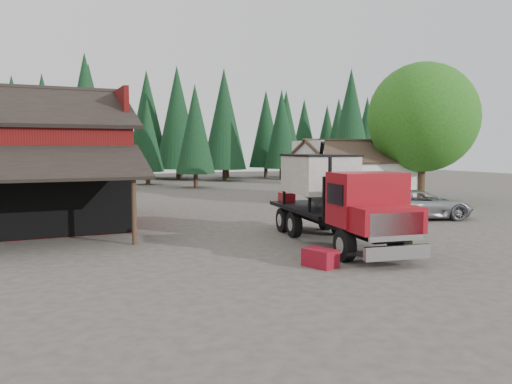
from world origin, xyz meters
name	(u,v)px	position (x,y,z in m)	size (l,w,h in m)	color
ground	(279,242)	(0.00, 0.00, 0.00)	(120.00, 120.00, 0.00)	#484138
farmhouse	(352,178)	(13.00, 13.00, 1.67)	(8.60, 6.42, 4.65)	silver
deciduous_tree	(423,122)	(17.01, 9.97, 5.91)	(8.00, 8.00, 10.20)	#382619
conifer_backdrop	(116,182)	(0.00, 42.00, 0.00)	(76.00, 16.00, 16.00)	black
near_pine_b	(195,129)	(6.00, 30.00, 5.89)	(3.96, 3.96, 10.40)	#382619
near_pine_c	(351,121)	(22.00, 26.00, 6.89)	(4.84, 4.84, 12.40)	#382619
near_pine_d	(86,113)	(-4.00, 34.00, 7.39)	(5.28, 5.28, 13.40)	#382619
feed_truck	(335,196)	(2.00, -1.14, 1.99)	(3.84, 9.71, 4.27)	black
silver_car	(419,204)	(10.39, 3.00, 0.81)	(2.69, 5.84, 1.62)	#989A9F
equip_box	(320,258)	(-0.74, -4.41, 0.30)	(0.70, 1.10, 0.60)	maroon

